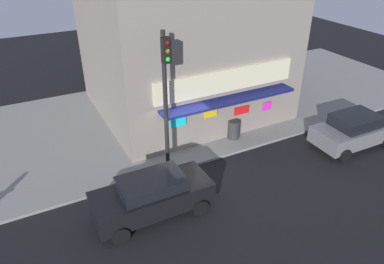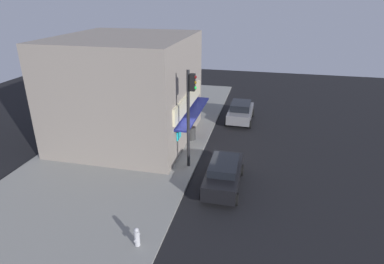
% 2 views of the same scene
% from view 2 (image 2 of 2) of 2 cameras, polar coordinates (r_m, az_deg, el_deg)
% --- Properties ---
extents(ground_plane, '(54.27, 54.27, 0.00)m').
position_cam_2_polar(ground_plane, '(20.83, 1.15, -5.21)').
color(ground_plane, black).
extents(sidewalk, '(36.18, 10.45, 0.12)m').
position_cam_2_polar(sidewalk, '(22.34, -12.11, -3.52)').
color(sidewalk, gray).
rests_on(sidewalk, ground_plane).
extents(corner_building, '(9.44, 9.44, 7.19)m').
position_cam_2_polar(corner_building, '(23.34, -11.15, 7.36)').
color(corner_building, gray).
rests_on(corner_building, sidewalk).
extents(traffic_light, '(0.32, 0.58, 5.92)m').
position_cam_2_polar(traffic_light, '(18.57, -0.38, 4.26)').
color(traffic_light, black).
rests_on(traffic_light, sidewalk).
extents(fire_hydrant, '(0.48, 0.24, 0.88)m').
position_cam_2_polar(fire_hydrant, '(14.41, -9.62, -17.64)').
color(fire_hydrant, '#B2B2B7').
rests_on(fire_hydrant, sidewalk).
extents(trash_can, '(0.59, 0.59, 0.95)m').
position_cam_2_polar(trash_can, '(23.46, -0.08, -0.21)').
color(trash_can, '#2D2D2D').
rests_on(trash_can, sidewalk).
extents(pedestrian, '(0.52, 0.61, 1.73)m').
position_cam_2_polar(pedestrian, '(23.46, -3.33, 1.03)').
color(pedestrian, black).
rests_on(pedestrian, sidewalk).
extents(potted_plant_by_doorway, '(0.73, 0.73, 1.02)m').
position_cam_2_polar(potted_plant_by_doorway, '(21.24, -5.96, -2.64)').
color(potted_plant_by_doorway, '#59595B').
rests_on(potted_plant_by_doorway, sidewalk).
extents(parked_car_black, '(4.33, 1.96, 1.57)m').
position_cam_2_polar(parked_car_black, '(17.97, 5.56, -7.25)').
color(parked_car_black, black).
rests_on(parked_car_black, ground_plane).
extents(parked_car_grey, '(3.98, 2.14, 1.63)m').
position_cam_2_polar(parked_car_grey, '(27.34, 8.48, 3.54)').
color(parked_car_grey, slate).
rests_on(parked_car_grey, ground_plane).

